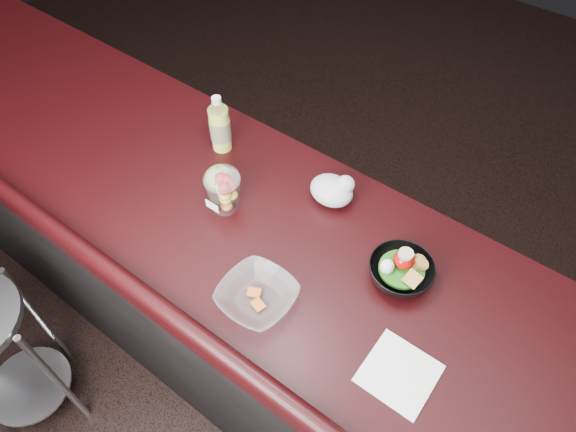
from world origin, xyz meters
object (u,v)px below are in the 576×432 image
object	(u,v)px
fruit_cup	(223,190)
takeout_bowl	(257,296)
lemonade_bottle	(220,127)
snack_bowl	(401,270)
green_apple	(219,178)

from	to	relation	value
fruit_cup	takeout_bowl	size ratio (longest dim) A/B	0.77
lemonade_bottle	takeout_bowl	xyz separation A→B (m)	(0.45, -0.37, -0.06)
lemonade_bottle	fruit_cup	world-z (taller)	lemonade_bottle
takeout_bowl	fruit_cup	bearing A→B (deg)	145.12
lemonade_bottle	snack_bowl	bearing A→B (deg)	-7.79
takeout_bowl	snack_bowl	bearing A→B (deg)	47.45
lemonade_bottle	green_apple	distance (m)	0.18
lemonade_bottle	takeout_bowl	bearing A→B (deg)	-40.03
fruit_cup	takeout_bowl	xyz separation A→B (m)	(0.27, -0.19, -0.05)
takeout_bowl	green_apple	bearing A→B (deg)	144.50
fruit_cup	snack_bowl	size ratio (longest dim) A/B	0.66
green_apple	snack_bowl	xyz separation A→B (m)	(0.59, 0.04, -0.01)
green_apple	takeout_bowl	world-z (taller)	green_apple
lemonade_bottle	takeout_bowl	distance (m)	0.59
lemonade_bottle	green_apple	size ratio (longest dim) A/B	2.33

